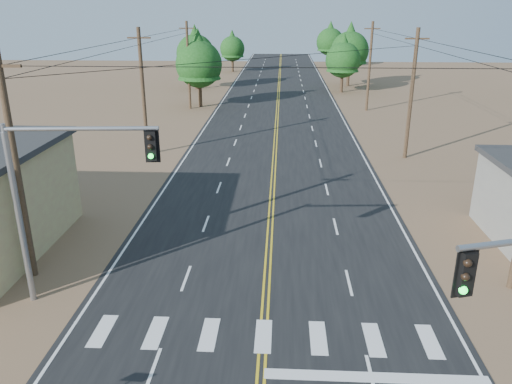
{
  "coord_description": "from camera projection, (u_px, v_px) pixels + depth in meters",
  "views": [
    {
      "loc": [
        0.53,
        -7.3,
        11.28
      ],
      "look_at": [
        -0.58,
        13.81,
        3.5
      ],
      "focal_mm": 35.0,
      "sensor_mm": 36.0,
      "label": 1
    }
  ],
  "objects": [
    {
      "name": "road",
      "position": [
        274.0,
        163.0,
        38.88
      ],
      "size": [
        15.0,
        200.0,
        0.02
      ],
      "primitive_type": "cube",
      "color": "black",
      "rests_on": "ground"
    },
    {
      "name": "utility_pole_left_near",
      "position": [
        16.0,
        166.0,
        20.76
      ],
      "size": [
        1.8,
        0.3,
        10.0
      ],
      "color": "#4C3826",
      "rests_on": "ground"
    },
    {
      "name": "utility_pole_left_mid",
      "position": [
        143.0,
        92.0,
        39.5
      ],
      "size": [
        1.8,
        0.3,
        10.0
      ],
      "color": "#4C3826",
      "rests_on": "ground"
    },
    {
      "name": "utility_pole_left_far",
      "position": [
        188.0,
        65.0,
        58.25
      ],
      "size": [
        1.8,
        0.3,
        10.0
      ],
      "color": "#4C3826",
      "rests_on": "ground"
    },
    {
      "name": "utility_pole_right_mid",
      "position": [
        411.0,
        94.0,
        38.47
      ],
      "size": [
        1.8,
        0.3,
        10.0
      ],
      "color": "#4C3826",
      "rests_on": "ground"
    },
    {
      "name": "utility_pole_right_far",
      "position": [
        370.0,
        66.0,
        57.22
      ],
      "size": [
        1.8,
        0.3,
        10.0
      ],
      "color": "#4C3826",
      "rests_on": "ground"
    },
    {
      "name": "signal_mast_left",
      "position": [
        57.0,
        186.0,
        18.93
      ],
      "size": [
        5.74,
        0.7,
        7.37
      ],
      "rotation": [
        0.0,
        0.0,
        0.08
      ],
      "color": "gray",
      "rests_on": "ground"
    },
    {
      "name": "tree_left_near",
      "position": [
        199.0,
        59.0,
        59.23
      ],
      "size": [
        5.54,
        5.54,
        9.23
      ],
      "color": "#3F2D1E",
      "rests_on": "ground"
    },
    {
      "name": "tree_left_mid",
      "position": [
        195.0,
        50.0,
        72.83
      ],
      "size": [
        5.55,
        5.55,
        9.25
      ],
      "color": "#3F2D1E",
      "rests_on": "ground"
    },
    {
      "name": "tree_left_far",
      "position": [
        232.0,
        46.0,
        93.52
      ],
      "size": [
        4.62,
        4.62,
        7.7
      ],
      "color": "#3F2D1E",
      "rests_on": "ground"
    },
    {
      "name": "tree_right_near",
      "position": [
        343.0,
        56.0,
        70.0
      ],
      "size": [
        4.92,
        4.92,
        8.19
      ],
      "color": "#3F2D1E",
      "rests_on": "ground"
    },
    {
      "name": "tree_right_mid",
      "position": [
        350.0,
        47.0,
        75.72
      ],
      "size": [
        5.76,
        5.76,
        9.6
      ],
      "color": "#3F2D1E",
      "rests_on": "ground"
    },
    {
      "name": "tree_right_far",
      "position": [
        330.0,
        39.0,
        100.76
      ],
      "size": [
        5.45,
        5.45,
        9.09
      ],
      "color": "#3F2D1E",
      "rests_on": "ground"
    }
  ]
}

